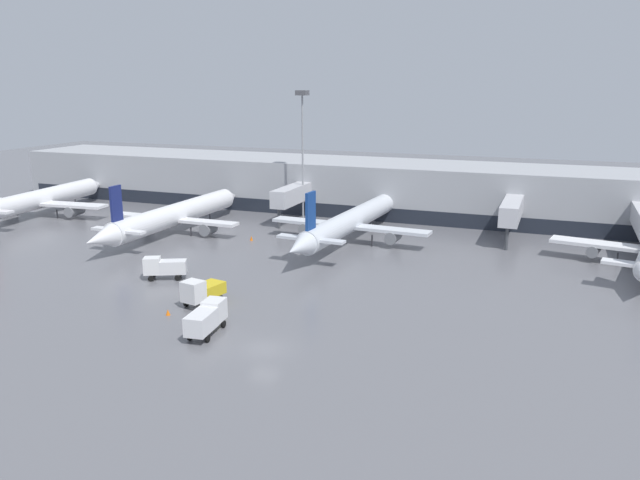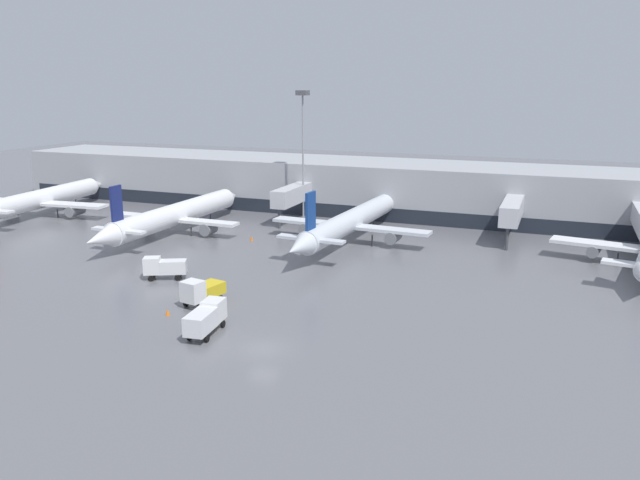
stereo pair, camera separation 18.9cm
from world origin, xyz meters
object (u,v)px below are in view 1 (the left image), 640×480
object	(u,v)px
service_truck_0	(202,291)
traffic_cone_2	(251,238)
parked_jet_0	(174,215)
service_truck_1	(164,267)
service_truck_2	(207,317)
parked_jet_3	(349,222)
apron_light_mast_1	(302,121)
traffic_cone_0	(168,312)
parked_jet_4	(38,200)

from	to	relation	value
service_truck_0	traffic_cone_2	size ratio (longest dim) A/B	7.66
parked_jet_0	traffic_cone_2	xyz separation A→B (m)	(13.22, 0.05, -2.49)
service_truck_1	service_truck_2	bearing A→B (deg)	110.22
service_truck_1	service_truck_0	bearing A→B (deg)	119.25
service_truck_1	traffic_cone_2	world-z (taller)	service_truck_1
parked_jet_3	service_truck_1	distance (m)	28.73
service_truck_0	service_truck_1	xyz separation A→B (m)	(-8.77, 6.03, 0.01)
apron_light_mast_1	traffic_cone_2	bearing A→B (deg)	-95.72
apron_light_mast_1	service_truck_1	bearing A→B (deg)	-93.94
parked_jet_0	parked_jet_3	size ratio (longest dim) A/B	1.01
parked_jet_0	traffic_cone_2	size ratio (longest dim) A/B	56.87
service_truck_1	traffic_cone_0	bearing A→B (deg)	99.71
parked_jet_3	service_truck_1	xyz separation A→B (m)	(-14.77, -24.59, -1.52)
parked_jet_3	service_truck_0	xyz separation A→B (m)	(-6.01, -30.62, -1.52)
service_truck_1	apron_light_mast_1	world-z (taller)	apron_light_mast_1
parked_jet_0	parked_jet_4	world-z (taller)	parked_jet_0
parked_jet_4	service_truck_1	world-z (taller)	parked_jet_4
service_truck_2	apron_light_mast_1	distance (m)	52.75
parked_jet_0	traffic_cone_2	distance (m)	13.45
traffic_cone_0	service_truck_2	bearing A→B (deg)	-24.20
service_truck_2	apron_light_mast_1	size ratio (longest dim) A/B	0.27
service_truck_1	traffic_cone_0	xyz separation A→B (m)	(7.23, -9.97, -1.23)
traffic_cone_0	service_truck_1	bearing A→B (deg)	125.93
service_truck_0	apron_light_mast_1	xyz separation A→B (m)	(-6.24, 42.67, 15.07)
parked_jet_0	traffic_cone_0	xyz separation A→B (m)	(19.53, -30.48, -2.52)
parked_jet_4	traffic_cone_0	bearing A→B (deg)	-129.17
service_truck_1	service_truck_2	size ratio (longest dim) A/B	0.87
service_truck_0	service_truck_2	world-z (taller)	service_truck_0
service_truck_2	traffic_cone_2	world-z (taller)	service_truck_2
service_truck_2	service_truck_1	bearing A→B (deg)	40.11
parked_jet_4	traffic_cone_2	size ratio (longest dim) A/B	54.02
parked_jet_4	traffic_cone_2	world-z (taller)	parked_jet_4
parked_jet_3	traffic_cone_2	distance (m)	14.68
service_truck_1	traffic_cone_2	xyz separation A→B (m)	(0.92, 20.56, -1.19)
traffic_cone_0	traffic_cone_2	world-z (taller)	traffic_cone_2
parked_jet_4	service_truck_2	size ratio (longest dim) A/B	6.17
service_truck_2	traffic_cone_0	size ratio (longest dim) A/B	9.74
parked_jet_3	parked_jet_4	bearing A→B (deg)	95.43
parked_jet_0	service_truck_1	size ratio (longest dim) A/B	7.44
traffic_cone_0	apron_light_mast_1	distance (m)	49.60
parked_jet_0	service_truck_1	distance (m)	23.95
parked_jet_3	traffic_cone_0	bearing A→B (deg)	171.37
parked_jet_3	traffic_cone_0	size ratio (longest dim) A/B	62.64
parked_jet_3	service_truck_0	world-z (taller)	parked_jet_3
service_truck_1	traffic_cone_2	size ratio (longest dim) A/B	7.64
parked_jet_4	service_truck_1	distance (m)	47.56
service_truck_1	parked_jet_3	bearing A→B (deg)	-147.21
parked_jet_0	parked_jet_3	world-z (taller)	parked_jet_3
parked_jet_4	traffic_cone_2	bearing A→B (deg)	-98.40
parked_jet_4	traffic_cone_0	size ratio (longest dim) A/B	60.10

